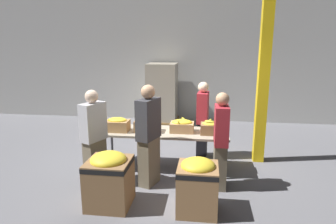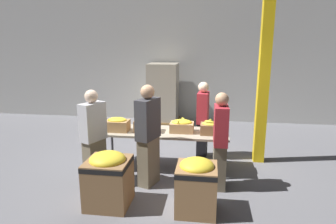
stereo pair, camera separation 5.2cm
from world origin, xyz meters
name	(u,v)px [view 2 (the right image)]	position (x,y,z in m)	size (l,w,h in m)	color
ground_plane	(164,168)	(0.00, 0.00, 0.00)	(30.00, 30.00, 0.00)	slate
wall_back	(183,55)	(0.00, 3.79, 2.00)	(16.00, 0.08, 4.00)	#B7B7B2
sorting_table	(164,134)	(0.00, 0.00, 0.69)	(2.41, 0.79, 0.74)	#9E937F
banana_box_0	(117,124)	(-0.88, -0.10, 0.87)	(0.43, 0.32, 0.26)	#A37A4C
banana_box_1	(146,124)	(-0.33, -0.06, 0.88)	(0.42, 0.32, 0.27)	olive
banana_box_2	(182,126)	(0.34, 0.00, 0.87)	(0.44, 0.35, 0.25)	tan
banana_box_3	(212,128)	(0.89, -0.06, 0.87)	(0.40, 0.34, 0.26)	olive
volunteer_0	(203,121)	(0.71, 0.69, 0.80)	(0.25, 0.45, 1.60)	black
volunteer_1	(148,136)	(-0.16, -0.70, 0.86)	(0.37, 0.51, 1.72)	#6B604C
volunteer_2	(94,138)	(-1.08, -0.78, 0.81)	(0.38, 0.49, 1.63)	#6B604C
volunteer_3	(220,142)	(1.03, -0.67, 0.80)	(0.23, 0.44, 1.62)	#6B604C
donation_bin_0	(108,177)	(-0.61, -1.45, 0.44)	(0.63, 0.63, 0.83)	olive
donation_bin_1	(196,184)	(0.69, -1.45, 0.43)	(0.57, 0.57, 0.80)	olive
support_pillar	(265,63)	(1.87, 0.62, 2.00)	(0.21, 0.21, 4.00)	yellow
pallet_stack_0	(163,94)	(-0.52, 3.23, 0.88)	(0.92, 0.92, 1.79)	olive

